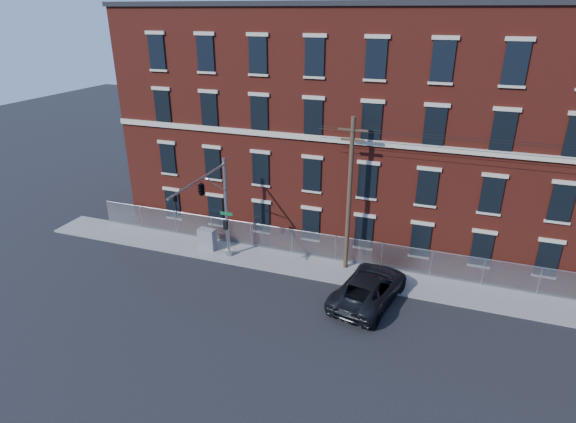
# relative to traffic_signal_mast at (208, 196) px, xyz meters

# --- Properties ---
(ground) EXTENTS (140.00, 140.00, 0.00)m
(ground) POSITION_rel_traffic_signal_mast_xyz_m (6.00, -2.18, -5.39)
(ground) COLOR black
(ground) RESTS_ON ground
(sidewalk) EXTENTS (65.00, 3.00, 0.12)m
(sidewalk) POSITION_rel_traffic_signal_mast_xyz_m (18.00, 2.82, -5.33)
(sidewalk) COLOR gray
(sidewalk) RESTS_ON ground
(mill_building) EXTENTS (55.30, 14.32, 16.30)m
(mill_building) POSITION_rel_traffic_signal_mast_xyz_m (18.00, 11.75, 2.76)
(mill_building) COLOR maroon
(mill_building) RESTS_ON ground
(chain_link_fence) EXTENTS (59.06, 0.06, 1.85)m
(chain_link_fence) POSITION_rel_traffic_signal_mast_xyz_m (18.00, 4.12, -4.33)
(chain_link_fence) COLOR #A5A8AD
(chain_link_fence) RESTS_ON ground
(traffic_signal_mast) EXTENTS (0.90, 6.75, 7.00)m
(traffic_signal_mast) POSITION_rel_traffic_signal_mast_xyz_m (0.00, 0.00, 0.00)
(traffic_signal_mast) COLOR #9EA0A5
(traffic_signal_mast) RESTS_ON ground
(utility_pole_near) EXTENTS (1.80, 0.28, 10.00)m
(utility_pole_near) POSITION_rel_traffic_signal_mast_xyz_m (8.00, 3.42, -0.05)
(utility_pole_near) COLOR #4D3726
(utility_pole_near) RESTS_ON ground
(pickup_truck) EXTENTS (4.24, 6.87, 1.78)m
(pickup_truck) POSITION_rel_traffic_signal_mast_xyz_m (10.14, 0.20, -4.50)
(pickup_truck) COLOR black
(pickup_truck) RESTS_ON ground
(utility_cabinet) EXTENTS (1.26, 0.68, 1.54)m
(utility_cabinet) POSITION_rel_traffic_signal_mast_xyz_m (-1.83, 2.65, -4.50)
(utility_cabinet) COLOR slate
(utility_cabinet) RESTS_ON sidewalk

